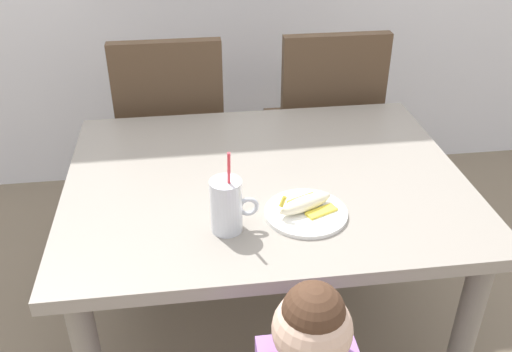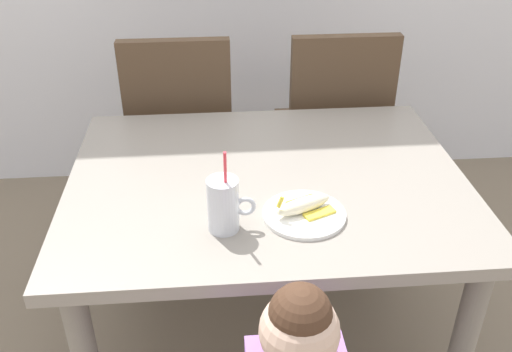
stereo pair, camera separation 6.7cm
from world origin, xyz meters
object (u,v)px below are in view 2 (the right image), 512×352
(dining_table, at_px, (267,202))
(peeled_banana, at_px, (304,205))
(snack_plate, at_px, (304,214))
(dining_chair_right, at_px, (333,123))
(dining_chair_left, at_px, (181,128))
(milk_cup, at_px, (224,208))

(dining_table, bearing_deg, peeled_banana, -69.28)
(dining_table, xyz_separation_m, snack_plate, (0.08, -0.22, 0.10))
(dining_chair_right, bearing_deg, dining_table, 62.11)
(dining_table, relative_size, snack_plate, 5.29)
(dining_chair_right, relative_size, peeled_banana, 5.46)
(dining_table, distance_m, dining_chair_left, 0.74)
(snack_plate, bearing_deg, peeled_banana, 86.08)
(milk_cup, relative_size, peeled_banana, 1.42)
(snack_plate, bearing_deg, dining_chair_left, 112.64)
(snack_plate, height_order, peeled_banana, peeled_banana)
(milk_cup, relative_size, snack_plate, 1.09)
(dining_chair_right, height_order, peeled_banana, dining_chair_right)
(dining_chair_left, xyz_separation_m, milk_cup, (0.15, -0.93, 0.23))
(dining_chair_left, bearing_deg, dining_table, 113.51)
(dining_chair_right, distance_m, milk_cup, 1.08)
(dining_chair_right, xyz_separation_m, snack_plate, (-0.28, -0.89, 0.17))
(snack_plate, relative_size, peeled_banana, 1.31)
(dining_chair_right, bearing_deg, dining_chair_left, -0.32)
(dining_table, height_order, dining_chair_right, dining_chair_right)
(peeled_banana, bearing_deg, dining_chair_right, 72.69)
(dining_table, distance_m, milk_cup, 0.34)
(dining_table, relative_size, milk_cup, 4.86)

